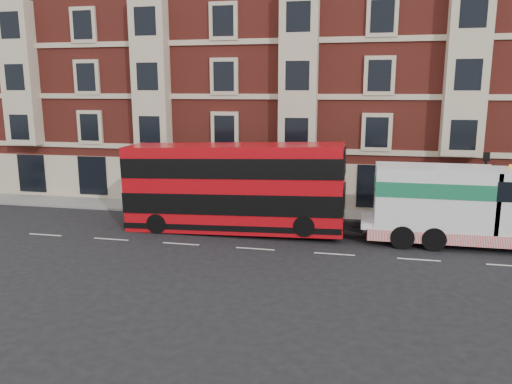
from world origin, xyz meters
TOP-DOWN VIEW (x-y plane):
  - ground at (0.00, 0.00)m, footprint 120.00×120.00m
  - sidewalk at (0.00, 7.50)m, footprint 90.00×3.00m
  - victorian_terrace at (0.50, 15.00)m, footprint 45.00×12.00m
  - lamp_post_west at (-6.00, 6.20)m, footprint 0.35×0.15m
  - lamp_post_east at (12.00, 6.20)m, footprint 0.35×0.15m
  - double_decker_bus at (-1.85, 2.86)m, footprint 12.27×2.82m
  - tow_truck at (10.22, 2.86)m, footprint 9.83×2.90m
  - pedestrian at (-9.39, 7.83)m, footprint 0.67×0.56m

SIDE VIEW (x-z plane):
  - ground at x=0.00m, z-range 0.00..0.00m
  - sidewalk at x=0.00m, z-range 0.00..0.15m
  - pedestrian at x=-9.39m, z-range 0.15..1.71m
  - tow_truck at x=10.22m, z-range 0.12..4.22m
  - double_decker_bus at x=-1.85m, z-range 0.15..5.12m
  - lamp_post_west at x=-6.00m, z-range 0.50..4.85m
  - lamp_post_east at x=12.00m, z-range 0.50..4.85m
  - victorian_terrace at x=0.50m, z-range -0.13..20.27m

